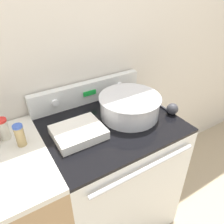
# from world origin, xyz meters

# --- Properties ---
(kitchen_wall) EXTENTS (8.00, 0.05, 2.50)m
(kitchen_wall) POSITION_xyz_m (0.00, 0.67, 1.25)
(kitchen_wall) COLOR beige
(kitchen_wall) RESTS_ON ground_plane
(stove_range) EXTENTS (0.78, 0.67, 0.91)m
(stove_range) POSITION_xyz_m (0.00, 0.32, 0.46)
(stove_range) COLOR silver
(stove_range) RESTS_ON ground_plane
(control_panel) EXTENTS (0.78, 0.07, 0.15)m
(control_panel) POSITION_xyz_m (0.00, 0.61, 0.99)
(control_panel) COLOR silver
(control_panel) RESTS_ON stove_range
(side_counter) EXTENTS (0.47, 0.64, 0.93)m
(side_counter) POSITION_xyz_m (-0.63, 0.32, 0.46)
(side_counter) COLOR tan
(side_counter) RESTS_ON ground_plane
(mixing_bowl) EXTENTS (0.37, 0.37, 0.13)m
(mixing_bowl) POSITION_xyz_m (0.14, 0.33, 0.99)
(mixing_bowl) COLOR silver
(mixing_bowl) RESTS_ON stove_range
(casserole_dish) EXTENTS (0.26, 0.22, 0.05)m
(casserole_dish) POSITION_xyz_m (-0.21, 0.30, 0.94)
(casserole_dish) COLOR silver
(casserole_dish) RESTS_ON stove_range
(ladle) EXTENTS (0.07, 0.29, 0.07)m
(ladle) POSITION_xyz_m (0.38, 0.21, 0.95)
(ladle) COLOR #333338
(ladle) RESTS_ON stove_range
(spice_jar_blue_cap) EXTENTS (0.05, 0.05, 0.12)m
(spice_jar_blue_cap) POSITION_xyz_m (-0.49, 0.38, 0.99)
(spice_jar_blue_cap) COLOR tan
(spice_jar_blue_cap) RESTS_ON side_counter
(spice_jar_red_cap) EXTENTS (0.06, 0.06, 0.12)m
(spice_jar_red_cap) POSITION_xyz_m (-0.55, 0.48, 0.99)
(spice_jar_red_cap) COLOR beige
(spice_jar_red_cap) RESTS_ON side_counter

